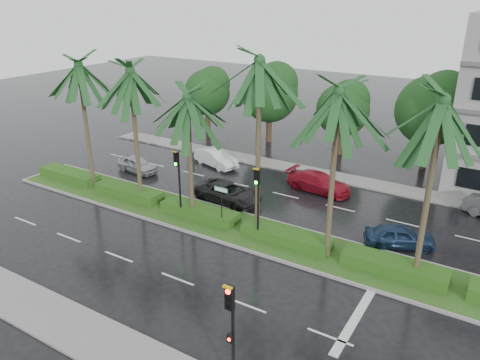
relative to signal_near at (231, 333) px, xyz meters
The scene contains 17 objects.
ground 11.42m from the signal_near, 122.58° to the left, with size 120.00×120.00×0.00m, color black.
near_sidewalk 6.53m from the signal_near, behind, with size 40.00×2.40×0.12m, color slate.
far_sidewalk 22.35m from the signal_near, 105.67° to the left, with size 40.00×2.00×0.12m, color slate.
median 12.24m from the signal_near, 120.00° to the left, with size 36.00×4.00×0.15m.
hedge 12.17m from the signal_near, 120.00° to the left, with size 35.20×1.40×0.60m.
lane_markings 9.76m from the signal_near, 108.30° to the left, with size 34.00×13.06×0.01m.
palm_row 13.89m from the signal_near, 124.85° to the left, with size 26.30×4.20×10.63m.
signal_near is the anchor object (origin of this frame).
signal_median_left 13.93m from the signal_near, 135.91° to the left, with size 0.34×0.42×4.36m.
signal_median_right 10.69m from the signal_near, 114.91° to the left, with size 0.34×0.42×4.36m.
street_sign 12.11m from the signal_near, 125.34° to the left, with size 0.95×0.09×2.60m.
bg_trees 27.64m from the signal_near, 101.82° to the left, with size 32.53×5.43×7.85m.
car_silver 23.15m from the signal_near, 141.25° to the left, with size 3.60×1.45×1.23m, color #A7ABAF.
car_white 23.20m from the signal_near, 125.70° to the left, with size 4.14×1.44×1.36m, color white.
car_darkgrey 16.18m from the signal_near, 123.41° to the left, with size 4.79×2.21×1.33m, color black.
car_red 18.89m from the signal_near, 103.39° to the left, with size 4.67×1.90×1.36m, color maroon.
car_blue 13.75m from the signal_near, 79.42° to the left, with size 3.80×1.53×1.29m, color navy.
Camera 1 is at (12.90, -20.07, 13.22)m, focal length 35.00 mm.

